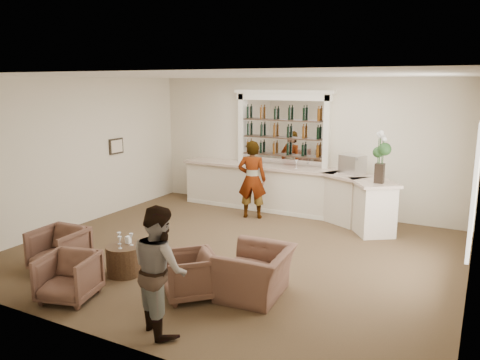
# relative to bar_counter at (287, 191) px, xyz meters

# --- Properties ---
(ground) EXTENTS (8.00, 8.00, 0.00)m
(ground) POSITION_rel_bar_counter_xyz_m (0.16, -3.00, -0.57)
(ground) COLOR brown
(ground) RESTS_ON ground
(room_shell) EXTENTS (8.04, 7.02, 3.32)m
(room_shell) POSITION_rel_bar_counter_xyz_m (0.33, -2.29, 1.77)
(room_shell) COLOR beige
(room_shell) RESTS_ON ground
(bar_counter) EXTENTS (5.72, 1.80, 1.14)m
(bar_counter) POSITION_rel_bar_counter_xyz_m (0.00, 0.00, 0.00)
(bar_counter) COLOR white
(bar_counter) RESTS_ON ground
(back_bar_alcove) EXTENTS (2.64, 0.25, 3.00)m
(back_bar_alcove) POSITION_rel_bar_counter_xyz_m (-0.34, 0.41, 1.46)
(back_bar_alcove) COLOR white
(back_bar_alcove) RESTS_ON ground
(cocktail_table) EXTENTS (0.60, 0.60, 0.50)m
(cocktail_table) POSITION_rel_bar_counter_xyz_m (-0.98, -4.78, -0.32)
(cocktail_table) COLOR #513A23
(cocktail_table) RESTS_ON ground
(sommelier) EXTENTS (0.78, 0.63, 1.86)m
(sommelier) POSITION_rel_bar_counter_xyz_m (-0.61, -0.73, 0.35)
(sommelier) COLOR gray
(sommelier) RESTS_ON ground
(guest) EXTENTS (1.02, 0.96, 1.68)m
(guest) POSITION_rel_bar_counter_xyz_m (0.68, -5.95, 0.26)
(guest) COLOR gray
(guest) RESTS_ON ground
(armchair_left) EXTENTS (0.84, 0.86, 0.74)m
(armchair_left) POSITION_rel_bar_counter_xyz_m (-2.09, -5.17, -0.20)
(armchair_left) COLOR brown
(armchair_left) RESTS_ON ground
(armchair_center) EXTENTS (0.93, 0.94, 0.70)m
(armchair_center) POSITION_rel_bar_counter_xyz_m (-1.07, -5.90, -0.22)
(armchair_center) COLOR brown
(armchair_center) RESTS_ON ground
(armchair_right) EXTENTS (1.07, 1.07, 0.70)m
(armchair_right) POSITION_rel_bar_counter_xyz_m (0.47, -4.98, -0.23)
(armchair_right) COLOR brown
(armchair_right) RESTS_ON ground
(armchair_far) EXTENTS (1.07, 1.20, 0.73)m
(armchair_far) POSITION_rel_bar_counter_xyz_m (1.33, -4.47, -0.21)
(armchair_far) COLOR brown
(armchair_far) RESTS_ON ground
(espresso_machine) EXTENTS (0.61, 0.58, 0.43)m
(espresso_machine) POSITION_rel_bar_counter_xyz_m (1.56, 0.03, 0.78)
(espresso_machine) COLOR silver
(espresso_machine) RESTS_ON bar_counter
(flower_vase) EXTENTS (0.29, 0.29, 1.08)m
(flower_vase) POSITION_rel_bar_counter_xyz_m (2.33, -0.72, 1.17)
(flower_vase) COLOR black
(flower_vase) RESTS_ON bar_counter
(wine_glass_bar_left) EXTENTS (0.07, 0.07, 0.21)m
(wine_glass_bar_left) POSITION_rel_bar_counter_xyz_m (-0.86, 0.01, 0.67)
(wine_glass_bar_left) COLOR white
(wine_glass_bar_left) RESTS_ON bar_counter
(wine_glass_bar_right) EXTENTS (0.07, 0.07, 0.21)m
(wine_glass_bar_right) POSITION_rel_bar_counter_xyz_m (0.20, 0.05, 0.67)
(wine_glass_bar_right) COLOR white
(wine_glass_bar_right) RESTS_ON bar_counter
(wine_glass_tbl_a) EXTENTS (0.07, 0.07, 0.21)m
(wine_glass_tbl_a) POSITION_rel_bar_counter_xyz_m (-1.10, -4.75, 0.03)
(wine_glass_tbl_a) COLOR white
(wine_glass_tbl_a) RESTS_ON cocktail_table
(wine_glass_tbl_b) EXTENTS (0.07, 0.07, 0.21)m
(wine_glass_tbl_b) POSITION_rel_bar_counter_xyz_m (-0.88, -4.70, 0.03)
(wine_glass_tbl_b) COLOR white
(wine_glass_tbl_b) RESTS_ON cocktail_table
(wine_glass_tbl_c) EXTENTS (0.07, 0.07, 0.21)m
(wine_glass_tbl_c) POSITION_rel_bar_counter_xyz_m (-0.94, -4.91, 0.03)
(wine_glass_tbl_c) COLOR white
(wine_glass_tbl_c) RESTS_ON cocktail_table
(napkin_holder) EXTENTS (0.08, 0.08, 0.12)m
(napkin_holder) POSITION_rel_bar_counter_xyz_m (-1.00, -4.64, -0.01)
(napkin_holder) COLOR white
(napkin_holder) RESTS_ON cocktail_table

